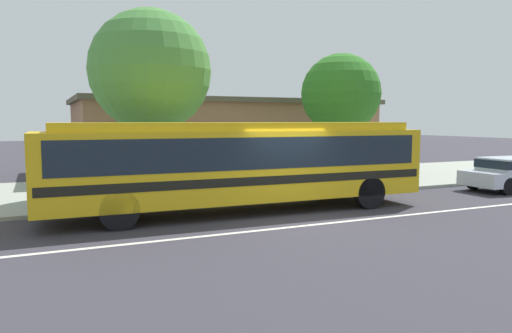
{
  "coord_description": "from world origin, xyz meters",
  "views": [
    {
      "loc": [
        -6.39,
        -11.39,
        2.72
      ],
      "look_at": [
        -0.27,
        2.07,
        1.3
      ],
      "focal_mm": 33.6,
      "sensor_mm": 36.0,
      "label": 1
    }
  ],
  "objects_px": {
    "bus_stop_sign": "(345,148)",
    "street_tree_near_stop": "(150,71)",
    "pedestrian_walking_along_curb": "(189,168)",
    "transit_bus": "(241,160)",
    "street_tree_mid_block": "(341,94)",
    "pedestrian_waiting_near_sign": "(124,170)",
    "pedestrian_standing_by_tree": "(339,162)"
  },
  "relations": [
    {
      "from": "pedestrian_waiting_near_sign",
      "to": "bus_stop_sign",
      "type": "relative_size",
      "value": 0.68
    },
    {
      "from": "pedestrian_standing_by_tree",
      "to": "street_tree_mid_block",
      "type": "relative_size",
      "value": 0.3
    },
    {
      "from": "pedestrian_waiting_near_sign",
      "to": "pedestrian_walking_along_curb",
      "type": "bearing_deg",
      "value": -32.45
    },
    {
      "from": "transit_bus",
      "to": "street_tree_near_stop",
      "type": "height_order",
      "value": "street_tree_near_stop"
    },
    {
      "from": "pedestrian_waiting_near_sign",
      "to": "street_tree_near_stop",
      "type": "distance_m",
      "value": 3.59
    },
    {
      "from": "pedestrian_waiting_near_sign",
      "to": "street_tree_mid_block",
      "type": "xyz_separation_m",
      "value": [
        9.56,
        1.4,
        2.8
      ]
    },
    {
      "from": "bus_stop_sign",
      "to": "street_tree_near_stop",
      "type": "relative_size",
      "value": 0.38
    },
    {
      "from": "pedestrian_standing_by_tree",
      "to": "street_tree_mid_block",
      "type": "height_order",
      "value": "street_tree_mid_block"
    },
    {
      "from": "pedestrian_standing_by_tree",
      "to": "street_tree_near_stop",
      "type": "bearing_deg",
      "value": 170.57
    },
    {
      "from": "pedestrian_walking_along_curb",
      "to": "street_tree_mid_block",
      "type": "bearing_deg",
      "value": 18.77
    },
    {
      "from": "transit_bus",
      "to": "bus_stop_sign",
      "type": "xyz_separation_m",
      "value": [
        5.01,
        1.86,
        0.12
      ]
    },
    {
      "from": "pedestrian_walking_along_curb",
      "to": "transit_bus",
      "type": "bearing_deg",
      "value": -64.3
    },
    {
      "from": "transit_bus",
      "to": "bus_stop_sign",
      "type": "height_order",
      "value": "transit_bus"
    },
    {
      "from": "pedestrian_walking_along_curb",
      "to": "pedestrian_waiting_near_sign",
      "type": "bearing_deg",
      "value": 147.55
    },
    {
      "from": "street_tree_mid_block",
      "to": "pedestrian_walking_along_curb",
      "type": "bearing_deg",
      "value": -161.23
    },
    {
      "from": "pedestrian_walking_along_curb",
      "to": "pedestrian_standing_by_tree",
      "type": "bearing_deg",
      "value": 6.13
    },
    {
      "from": "pedestrian_walking_along_curb",
      "to": "street_tree_near_stop",
      "type": "relative_size",
      "value": 0.27
    },
    {
      "from": "pedestrian_walking_along_curb",
      "to": "pedestrian_standing_by_tree",
      "type": "distance_m",
      "value": 6.34
    },
    {
      "from": "bus_stop_sign",
      "to": "street_tree_near_stop",
      "type": "bearing_deg",
      "value": 163.44
    },
    {
      "from": "pedestrian_standing_by_tree",
      "to": "street_tree_near_stop",
      "type": "relative_size",
      "value": 0.26
    },
    {
      "from": "transit_bus",
      "to": "pedestrian_waiting_near_sign",
      "type": "relative_size",
      "value": 6.93
    },
    {
      "from": "transit_bus",
      "to": "pedestrian_standing_by_tree",
      "type": "distance_m",
      "value": 5.99
    },
    {
      "from": "bus_stop_sign",
      "to": "street_tree_near_stop",
      "type": "height_order",
      "value": "street_tree_near_stop"
    },
    {
      "from": "pedestrian_walking_along_curb",
      "to": "bus_stop_sign",
      "type": "height_order",
      "value": "bus_stop_sign"
    },
    {
      "from": "pedestrian_waiting_near_sign",
      "to": "pedestrian_walking_along_curb",
      "type": "relative_size",
      "value": 0.93
    },
    {
      "from": "transit_bus",
      "to": "pedestrian_waiting_near_sign",
      "type": "distance_m",
      "value": 4.34
    },
    {
      "from": "pedestrian_waiting_near_sign",
      "to": "pedestrian_standing_by_tree",
      "type": "bearing_deg",
      "value": -3.67
    },
    {
      "from": "pedestrian_standing_by_tree",
      "to": "bus_stop_sign",
      "type": "height_order",
      "value": "bus_stop_sign"
    },
    {
      "from": "street_tree_mid_block",
      "to": "bus_stop_sign",
      "type": "bearing_deg",
      "value": -121.39
    },
    {
      "from": "transit_bus",
      "to": "street_tree_mid_block",
      "type": "height_order",
      "value": "street_tree_mid_block"
    },
    {
      "from": "pedestrian_walking_along_curb",
      "to": "pedestrian_standing_by_tree",
      "type": "relative_size",
      "value": 1.08
    },
    {
      "from": "pedestrian_waiting_near_sign",
      "to": "street_tree_mid_block",
      "type": "height_order",
      "value": "street_tree_mid_block"
    }
  ]
}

